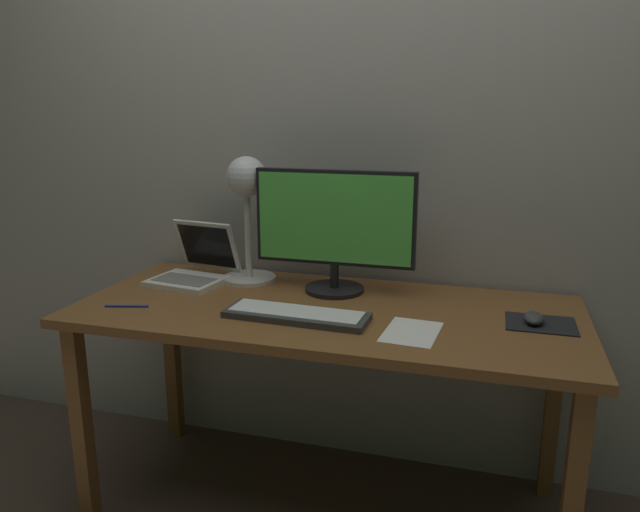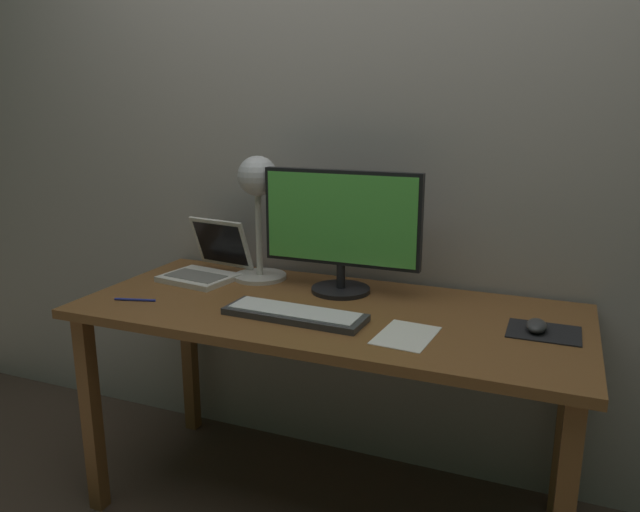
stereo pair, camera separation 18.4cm
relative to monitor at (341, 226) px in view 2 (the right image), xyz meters
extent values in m
plane|color=#47382D|center=(0.02, -0.17, -0.97)|extent=(4.80, 4.80, 0.00)
cube|color=#A8A099|center=(0.02, 0.23, 0.33)|extent=(4.80, 0.06, 2.60)
cube|color=brown|center=(0.02, -0.17, -0.25)|extent=(1.60, 0.70, 0.03)
cube|color=brown|center=(-0.72, -0.46, -0.62)|extent=(0.05, 0.05, 0.71)
cube|color=brown|center=(-0.72, 0.12, -0.62)|extent=(0.05, 0.05, 0.71)
cube|color=brown|center=(0.76, 0.12, -0.62)|extent=(0.05, 0.05, 0.71)
cylinder|color=black|center=(0.00, 0.00, -0.23)|extent=(0.20, 0.20, 0.01)
cylinder|color=black|center=(0.00, 0.00, -0.18)|extent=(0.03, 0.03, 0.08)
cube|color=black|center=(0.00, 0.00, 0.03)|extent=(0.55, 0.03, 0.32)
cube|color=#59C64C|center=(0.00, -0.02, 0.03)|extent=(0.53, 0.00, 0.30)
cube|color=#38383A|center=(-0.04, -0.30, -0.22)|extent=(0.45, 0.16, 0.02)
cube|color=silver|center=(-0.04, -0.30, -0.21)|extent=(0.41, 0.13, 0.01)
cube|color=silver|center=(-0.53, -0.06, -0.22)|extent=(0.28, 0.24, 0.02)
cube|color=slate|center=(-0.54, -0.08, -0.21)|extent=(0.23, 0.14, 0.00)
cube|color=silver|center=(-0.51, 0.07, -0.12)|extent=(0.26, 0.11, 0.19)
cube|color=black|center=(-0.51, 0.07, -0.12)|extent=(0.23, 0.10, 0.17)
cylinder|color=beige|center=(-0.34, 0.04, -0.23)|extent=(0.20, 0.20, 0.01)
cylinder|color=silver|center=(-0.34, 0.04, -0.05)|extent=(0.02, 0.02, 0.34)
sphere|color=silver|center=(-0.34, 0.04, 0.15)|extent=(0.14, 0.14, 0.14)
sphere|color=#FFEAB2|center=(-0.34, 0.03, 0.11)|extent=(0.05, 0.05, 0.05)
cube|color=black|center=(0.67, -0.14, -0.23)|extent=(0.20, 0.16, 0.00)
ellipsoid|color=#38383A|center=(0.65, -0.15, -0.21)|extent=(0.06, 0.10, 0.03)
cube|color=white|center=(0.31, -0.31, -0.23)|extent=(0.17, 0.22, 0.00)
cylinder|color=#2633A5|center=(-0.59, -0.35, -0.23)|extent=(0.14, 0.04, 0.01)
camera|label=1|loc=(0.51, -1.93, 0.40)|focal=33.82mm
camera|label=2|loc=(0.68, -1.87, 0.40)|focal=33.82mm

